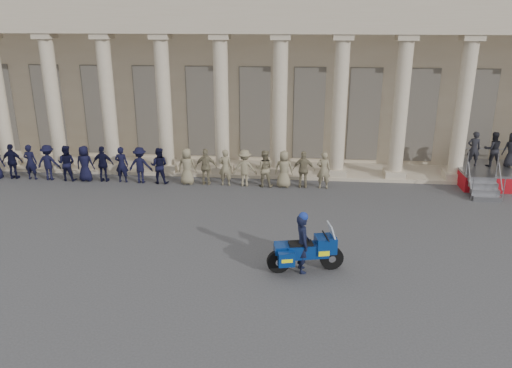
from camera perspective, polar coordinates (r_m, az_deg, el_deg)
The scene contains 6 objects.
ground at distance 15.73m, azimuth -3.72°, elevation -7.90°, with size 90.00×90.00×0.00m, color #3A3A3D.
building at distance 28.81m, azimuth 0.81°, elevation 13.76°, with size 40.00×12.50×9.00m.
officer_rank at distance 22.65m, azimuth -14.60°, elevation 2.15°, with size 17.21×0.61×1.60m.
reviewing_stand at distance 24.08m, azimuth 26.57°, elevation 2.62°, with size 3.72×3.69×2.28m.
motorcycle at distance 14.51m, azimuth 5.77°, elevation -7.61°, with size 2.22×1.11×1.44m.
rider at distance 14.36m, azimuth 5.33°, elevation -6.64°, with size 0.55×0.71×1.83m.
Camera 1 is at (2.34, -13.86, 7.06)m, focal length 35.00 mm.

